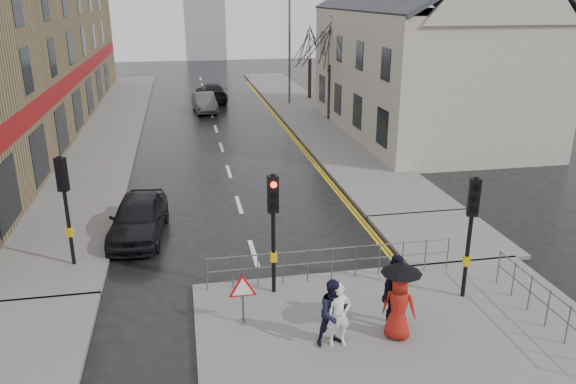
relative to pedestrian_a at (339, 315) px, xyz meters
name	(u,v)px	position (x,y,z in m)	size (l,w,h in m)	color
ground	(268,300)	(-1.27, 2.52, -0.93)	(120.00, 120.00, 0.00)	black
near_pavement	(424,363)	(1.73, -0.98, -0.86)	(10.00, 9.00, 0.14)	#605E5B
left_pavement	(110,125)	(-7.77, 25.52, -0.86)	(4.00, 44.00, 0.14)	#605E5B
right_pavement	(304,112)	(5.23, 27.52, -0.86)	(4.00, 40.00, 0.14)	#605E5B
pavement_bridge_right	(442,236)	(5.23, 5.52, -0.86)	(4.00, 4.20, 0.14)	#605E5B
pavement_stub_left	(2,345)	(-7.77, 1.52, -0.86)	(4.00, 4.20, 0.14)	#605E5B
building_right_cream	(424,51)	(10.73, 20.52, 3.85)	(9.00, 16.40, 10.10)	beige
traffic_signal_near_left	(273,213)	(-1.07, 2.72, 1.53)	(0.28, 0.27, 3.40)	black
traffic_signal_near_right	(472,217)	(3.93, 1.52, 1.53)	(0.34, 0.33, 3.40)	black
traffic_signal_far_left	(64,192)	(-6.77, 5.53, 1.53)	(0.34, 0.33, 3.40)	black
guard_railing_front	(332,256)	(0.68, 3.12, -0.07)	(7.14, 0.04, 1.00)	#595B5E
guard_railing_side	(549,301)	(5.23, -0.23, -0.08)	(0.04, 4.54, 1.00)	#595B5E
warning_sign	(243,291)	(-2.07, 1.32, 0.12)	(0.80, 0.07, 1.35)	#595B5E
street_lamp	(287,41)	(4.55, 30.52, 3.78)	(1.83, 0.25, 8.00)	#595B5E
tree_near	(331,41)	(6.23, 24.52, 4.21)	(2.40, 2.40, 6.58)	#31221B
tree_far	(310,42)	(6.73, 32.52, 3.50)	(2.40, 2.40, 5.64)	#31221B
pedestrian_a	(339,315)	(0.00, 0.00, 0.00)	(0.57, 0.38, 1.57)	white
pedestrian_b	(334,313)	(-0.10, 0.06, 0.03)	(0.80, 0.62, 1.64)	black
pedestrian_with_umbrella	(400,296)	(1.46, 0.02, 0.32)	(0.96, 0.96, 1.99)	#A81D13
pedestrian_d	(394,291)	(1.52, 0.49, 0.18)	(1.13, 0.47, 1.92)	black
car_parked	(138,217)	(-4.94, 7.56, -0.20)	(1.71, 4.24, 1.45)	black
car_mid	(204,102)	(-1.66, 29.15, -0.26)	(1.40, 4.02, 1.32)	#3D4041
car_far	(211,92)	(-0.93, 33.18, -0.23)	(1.94, 4.77, 1.38)	black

